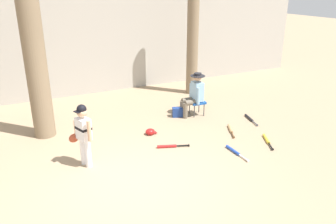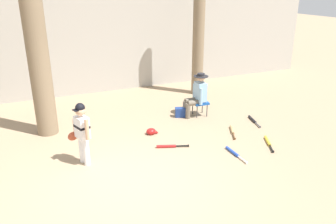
% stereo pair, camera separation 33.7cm
% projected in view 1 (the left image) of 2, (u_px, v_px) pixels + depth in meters
% --- Properties ---
extents(ground_plane, '(60.00, 60.00, 0.00)m').
position_uv_depth(ground_plane, '(138.00, 184.00, 6.22)').
color(ground_plane, '#9E8466').
extents(concrete_back_wall, '(18.00, 0.36, 3.17)m').
position_uv_depth(concrete_back_wall, '(66.00, 47.00, 10.65)').
color(concrete_back_wall, '#ADA89E').
rests_on(concrete_back_wall, ground).
extents(tree_near_player, '(0.70, 0.70, 6.27)m').
position_uv_depth(tree_near_player, '(29.00, 17.00, 7.23)').
color(tree_near_player, '#7F6B51').
rests_on(tree_near_player, ground).
extents(tree_behind_spectator, '(0.50, 0.50, 4.28)m').
position_uv_depth(tree_behind_spectator, '(193.00, 36.00, 10.73)').
color(tree_behind_spectator, '#7F6B51').
rests_on(tree_behind_spectator, ground).
extents(young_ballplayer, '(0.44, 0.56, 1.31)m').
position_uv_depth(young_ballplayer, '(83.00, 131.00, 6.61)').
color(young_ballplayer, white).
rests_on(young_ballplayer, ground).
extents(folding_stool, '(0.43, 0.43, 0.41)m').
position_uv_depth(folding_stool, '(197.00, 102.00, 9.36)').
color(folding_stool, '#194C9E').
rests_on(folding_stool, ground).
extents(seated_spectator, '(0.67, 0.53, 1.20)m').
position_uv_depth(seated_spectator, '(194.00, 93.00, 9.23)').
color(seated_spectator, '#6B6051').
rests_on(seated_spectator, ground).
extents(handbag_beside_stool, '(0.38, 0.28, 0.26)m').
position_uv_depth(handbag_beside_stool, '(179.00, 112.00, 9.32)').
color(handbag_beside_stool, navy).
rests_on(handbag_beside_stool, ground).
extents(bat_blue_youth, '(0.07, 0.76, 0.07)m').
position_uv_depth(bat_blue_youth, '(235.00, 151.00, 7.35)').
color(bat_blue_youth, '#2347AD').
rests_on(bat_blue_youth, ground).
extents(bat_red_barrel, '(0.71, 0.31, 0.07)m').
position_uv_depth(bat_red_barrel, '(169.00, 146.00, 7.59)').
color(bat_red_barrel, red).
rests_on(bat_red_barrel, ground).
extents(bat_black_composite, '(0.25, 0.74, 0.07)m').
position_uv_depth(bat_black_composite, '(250.00, 119.00, 9.13)').
color(bat_black_composite, black).
rests_on(bat_black_composite, ground).
extents(bat_yellow_trainer, '(0.41, 0.72, 0.07)m').
position_uv_depth(bat_yellow_trainer, '(267.00, 140.00, 7.89)').
color(bat_yellow_trainer, yellow).
rests_on(bat_yellow_trainer, ground).
extents(bat_wood_tan, '(0.39, 0.70, 0.07)m').
position_uv_depth(bat_wood_tan, '(231.00, 130.00, 8.45)').
color(bat_wood_tan, tan).
rests_on(bat_wood_tan, ground).
extents(batting_helmet_red, '(0.28, 0.21, 0.16)m').
position_uv_depth(batting_helmet_red, '(150.00, 132.00, 8.23)').
color(batting_helmet_red, '#A81919').
rests_on(batting_helmet_red, ground).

